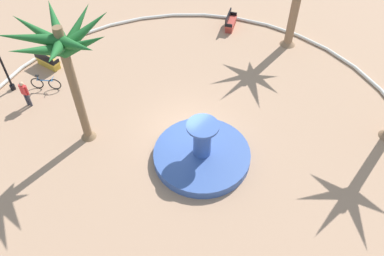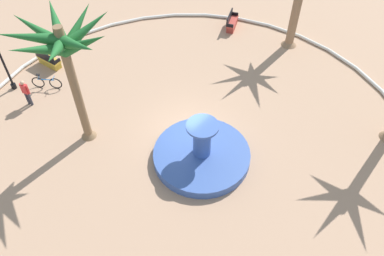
% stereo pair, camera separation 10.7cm
% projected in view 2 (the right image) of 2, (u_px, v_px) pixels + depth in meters
% --- Properties ---
extents(ground_plane, '(80.00, 80.00, 0.00)m').
position_uv_depth(ground_plane, '(188.00, 135.00, 19.24)').
color(ground_plane, tan).
extents(plaza_curb, '(22.56, 22.56, 0.20)m').
position_uv_depth(plaza_curb, '(188.00, 134.00, 19.17)').
color(plaza_curb, silver).
rests_on(plaza_curb, ground).
extents(fountain, '(4.53, 4.53, 2.28)m').
position_uv_depth(fountain, '(202.00, 154.00, 18.00)').
color(fountain, '#38569E').
rests_on(fountain, ground).
extents(palm_tree_by_curb, '(4.38, 4.54, 6.50)m').
position_uv_depth(palm_tree_by_curb, '(63.00, 48.00, 15.35)').
color(palm_tree_by_curb, brown).
rests_on(palm_tree_by_curb, ground).
extents(bench_east, '(1.67, 1.09, 1.00)m').
position_uv_depth(bench_east, '(232.00, 23.00, 25.60)').
color(bench_east, '#B73D33').
rests_on(bench_east, ground).
extents(bench_north, '(0.65, 1.64, 1.00)m').
position_uv_depth(bench_north, '(49.00, 61.00, 22.81)').
color(bench_north, gold).
rests_on(bench_north, ground).
extents(bicycle_red_frame, '(1.03, 1.45, 0.94)m').
position_uv_depth(bicycle_red_frame, '(47.00, 83.00, 21.40)').
color(bicycle_red_frame, black).
rests_on(bicycle_red_frame, ground).
extents(person_cyclist_helmet, '(0.29, 0.51, 1.61)m').
position_uv_depth(person_cyclist_helmet, '(26.00, 92.00, 20.12)').
color(person_cyclist_helmet, '#33333D').
rests_on(person_cyclist_helmet, ground).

